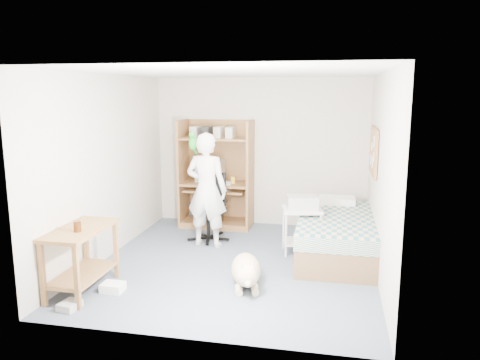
{
  "coord_description": "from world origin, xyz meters",
  "views": [
    {
      "loc": [
        1.23,
        -5.81,
        2.26
      ],
      "look_at": [
        -0.04,
        0.47,
        1.05
      ],
      "focal_mm": 35.0,
      "sensor_mm": 36.0,
      "label": 1
    }
  ],
  "objects_px": {
    "person": "(207,190)",
    "dog": "(246,270)",
    "bed": "(336,235)",
    "printer_cart": "(302,223)",
    "office_chair": "(210,216)",
    "computer_hutch": "(217,178)",
    "side_desk": "(81,250)"
  },
  "relations": [
    {
      "from": "computer_hutch",
      "to": "office_chair",
      "type": "bearing_deg",
      "value": -84.4
    },
    {
      "from": "dog",
      "to": "printer_cart",
      "type": "xyz_separation_m",
      "value": [
        0.56,
        1.27,
        0.25
      ]
    },
    {
      "from": "bed",
      "to": "side_desk",
      "type": "height_order",
      "value": "side_desk"
    },
    {
      "from": "bed",
      "to": "dog",
      "type": "bearing_deg",
      "value": -129.34
    },
    {
      "from": "bed",
      "to": "printer_cart",
      "type": "distance_m",
      "value": 0.5
    },
    {
      "from": "bed",
      "to": "side_desk",
      "type": "relative_size",
      "value": 2.02
    },
    {
      "from": "computer_hutch",
      "to": "dog",
      "type": "relative_size",
      "value": 1.67
    },
    {
      "from": "bed",
      "to": "office_chair",
      "type": "distance_m",
      "value": 1.96
    },
    {
      "from": "side_desk",
      "to": "office_chair",
      "type": "distance_m",
      "value": 2.36
    },
    {
      "from": "bed",
      "to": "side_desk",
      "type": "xyz_separation_m",
      "value": [
        -2.85,
        -1.82,
        0.21
      ]
    },
    {
      "from": "dog",
      "to": "printer_cart",
      "type": "relative_size",
      "value": 1.66
    },
    {
      "from": "computer_hutch",
      "to": "printer_cart",
      "type": "relative_size",
      "value": 2.78
    },
    {
      "from": "computer_hutch",
      "to": "side_desk",
      "type": "xyz_separation_m",
      "value": [
        -0.85,
        -2.94,
        -0.33
      ]
    },
    {
      "from": "computer_hutch",
      "to": "office_chair",
      "type": "relative_size",
      "value": 1.77
    },
    {
      "from": "computer_hutch",
      "to": "person",
      "type": "height_order",
      "value": "computer_hutch"
    },
    {
      "from": "office_chair",
      "to": "person",
      "type": "height_order",
      "value": "person"
    },
    {
      "from": "side_desk",
      "to": "dog",
      "type": "distance_m",
      "value": 1.91
    },
    {
      "from": "person",
      "to": "computer_hutch",
      "type": "bearing_deg",
      "value": -76.77
    },
    {
      "from": "bed",
      "to": "side_desk",
      "type": "bearing_deg",
      "value": -147.5
    },
    {
      "from": "side_desk",
      "to": "printer_cart",
      "type": "distance_m",
      "value": 2.99
    },
    {
      "from": "office_chair",
      "to": "dog",
      "type": "xyz_separation_m",
      "value": [
        0.88,
        -1.62,
        -0.19
      ]
    },
    {
      "from": "dog",
      "to": "person",
      "type": "bearing_deg",
      "value": 109.38
    },
    {
      "from": "bed",
      "to": "dog",
      "type": "height_order",
      "value": "bed"
    },
    {
      "from": "side_desk",
      "to": "person",
      "type": "distance_m",
      "value": 2.13
    },
    {
      "from": "person",
      "to": "dog",
      "type": "relative_size",
      "value": 1.57
    },
    {
      "from": "printer_cart",
      "to": "dog",
      "type": "bearing_deg",
      "value": -125.03
    },
    {
      "from": "bed",
      "to": "person",
      "type": "relative_size",
      "value": 1.19
    },
    {
      "from": "bed",
      "to": "office_chair",
      "type": "height_order",
      "value": "office_chair"
    },
    {
      "from": "side_desk",
      "to": "computer_hutch",
      "type": "bearing_deg",
      "value": 73.86
    },
    {
      "from": "office_chair",
      "to": "dog",
      "type": "relative_size",
      "value": 0.95
    },
    {
      "from": "person",
      "to": "dog",
      "type": "bearing_deg",
      "value": 129.46
    },
    {
      "from": "person",
      "to": "dog",
      "type": "height_order",
      "value": "person"
    }
  ]
}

